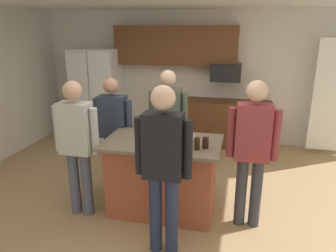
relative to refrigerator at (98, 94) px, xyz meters
The scene contains 18 objects.
floor 3.25m from the refrigerator, 49.98° to the right, with size 7.04×7.04×0.00m, color tan.
back_wall 2.08m from the refrigerator, 11.81° to the left, with size 6.40×0.10×2.60m, color silver.
cabinet_run_upper 1.90m from the refrigerator, ahead, with size 2.40×0.38×0.75m.
cabinet_run_lower 2.65m from the refrigerator, ahead, with size 1.80×0.63×0.90m.
refrigerator is the anchor object (origin of this frame).
microwave_over_range 2.65m from the refrigerator, ahead, with size 0.56×0.40×0.32m, color black.
kitchen_island 3.24m from the refrigerator, 50.98° to the right, with size 1.42×0.85×0.95m.
person_host_foreground 2.57m from the refrigerator, 42.05° to the right, with size 0.57×0.22×1.71m.
person_guest_right 2.34m from the refrigerator, 59.63° to the right, with size 0.57×0.22×1.61m.
person_guest_left 2.98m from the refrigerator, 69.55° to the right, with size 0.57×0.22×1.70m.
person_elder_center 3.94m from the refrigerator, 55.66° to the right, with size 0.57×0.23×1.78m.
person_guest_by_door 4.00m from the refrigerator, 39.83° to the right, with size 0.57×0.23×1.74m.
tumbler_amber 3.65m from the refrigerator, 45.51° to the right, with size 0.07×0.07×0.13m.
glass_stout_tall 2.95m from the refrigerator, 51.15° to the right, with size 0.06×0.06×0.15m.
glass_short_whisky 3.30m from the refrigerator, 54.69° to the right, with size 0.07×0.07×0.16m.
mug_ceramic_white 3.57m from the refrigerator, 49.19° to the right, with size 0.12×0.08×0.11m.
glass_dark_ale 3.63m from the refrigerator, 47.26° to the right, with size 0.06×0.06×0.14m.
serving_tray 3.26m from the refrigerator, 48.23° to the right, with size 0.44×0.30×0.04m.
Camera 1 is at (0.92, -3.63, 2.28)m, focal length 34.06 mm.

